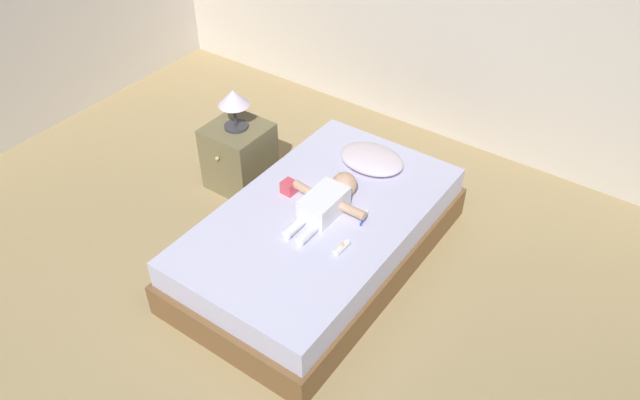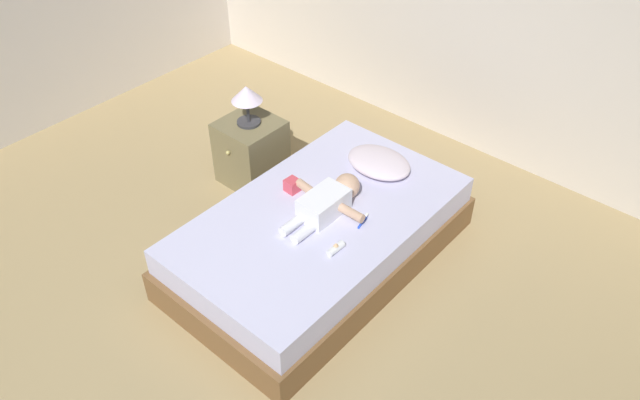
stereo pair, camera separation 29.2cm
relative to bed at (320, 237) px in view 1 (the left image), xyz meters
The scene contains 9 objects.
ground_plane 1.17m from the bed, 83.66° to the right, with size 8.00×8.00×0.00m, color tan.
bed is the anchor object (origin of this frame).
pillow 0.66m from the bed, 89.72° to the left, with size 0.46×0.34×0.11m.
baby 0.29m from the bed, 65.91° to the left, with size 0.53×0.63×0.16m.
toothbrush 0.35m from the bed, 22.63° to the left, with size 0.04×0.13×0.02m.
nightstand 1.02m from the bed, 161.43° to the left, with size 0.42×0.45×0.50m.
lamp 1.14m from the bed, 161.42° to the left, with size 0.22×0.22×0.30m.
toy_block 0.38m from the bed, behind, with size 0.09×0.09×0.09m.
baby_bottle 0.43m from the bed, 34.11° to the right, with size 0.05×0.12×0.07m.
Camera 1 is at (1.56, -1.24, 2.95)m, focal length 34.91 mm.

